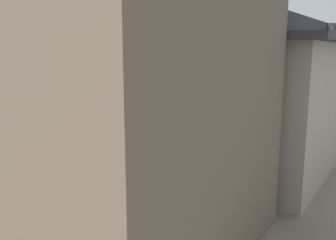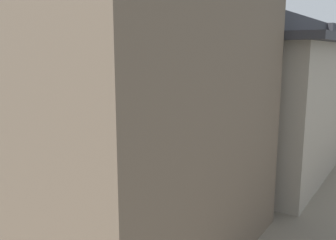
# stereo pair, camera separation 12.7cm
# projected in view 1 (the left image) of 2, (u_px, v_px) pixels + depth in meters

# --- Properties ---
(boat_moored_nearest) EXTENTS (1.82, 5.49, 0.66)m
(boat_moored_nearest) POSITION_uv_depth(u_px,v_px,m) (188.00, 142.00, 22.31)
(boat_moored_nearest) COLOR #232326
(boat_moored_nearest) RESTS_ON ground
(boat_moored_second) EXTENTS (1.84, 4.38, 0.39)m
(boat_moored_second) POSITION_uv_depth(u_px,v_px,m) (126.00, 168.00, 17.76)
(boat_moored_second) COLOR #33281E
(boat_moored_second) RESTS_ON ground
(boat_moored_third) EXTENTS (4.62, 4.02, 0.55)m
(boat_moored_third) POSITION_uv_depth(u_px,v_px,m) (203.00, 112.00, 33.64)
(boat_moored_third) COLOR brown
(boat_moored_third) RESTS_ON ground
(boat_moored_far) EXTENTS (1.14, 4.30, 0.47)m
(boat_moored_far) POSITION_uv_depth(u_px,v_px,m) (219.00, 96.00, 45.57)
(boat_moored_far) COLOR #232326
(boat_moored_far) RESTS_ON ground
(boat_midriver_drifting) EXTENTS (1.34, 5.47, 0.78)m
(boat_midriver_drifting) POSITION_uv_depth(u_px,v_px,m) (307.00, 96.00, 45.20)
(boat_midriver_drifting) COLOR #33281E
(boat_midriver_drifting) RESTS_ON ground
(boat_upstream_distant) EXTENTS (1.30, 4.75, 0.76)m
(boat_upstream_distant) POSITION_uv_depth(u_px,v_px,m) (323.00, 90.00, 51.63)
(boat_upstream_distant) COLOR #423328
(boat_upstream_distant) RESTS_ON ground
(boat_crossing_west) EXTENTS (1.40, 4.51, 0.51)m
(boat_crossing_west) POSITION_uv_depth(u_px,v_px,m) (286.00, 105.00, 38.29)
(boat_crossing_west) COLOR brown
(boat_crossing_west) RESTS_ON ground
(house_waterfront_nearest) EXTENTS (5.85, 7.57, 8.74)m
(house_waterfront_nearest) POSITION_uv_depth(u_px,v_px,m) (139.00, 77.00, 8.43)
(house_waterfront_nearest) COLOR brown
(house_waterfront_nearest) RESTS_ON riverbank_right
(house_waterfront_second) EXTENTS (6.39, 7.87, 6.14)m
(house_waterfront_second) POSITION_uv_depth(u_px,v_px,m) (260.00, 99.00, 14.66)
(house_waterfront_second) COLOR gray
(house_waterfront_second) RESTS_ON riverbank_right
(house_waterfront_tall) EXTENTS (6.71, 7.67, 6.14)m
(house_waterfront_tall) POSITION_uv_depth(u_px,v_px,m) (310.00, 85.00, 20.92)
(house_waterfront_tall) COLOR gray
(house_waterfront_tall) RESTS_ON riverbank_right
(house_waterfront_narrow) EXTENTS (5.71, 7.63, 6.14)m
(house_waterfront_narrow) POSITION_uv_depth(u_px,v_px,m) (328.00, 76.00, 27.85)
(house_waterfront_narrow) COLOR #75604C
(house_waterfront_narrow) RESTS_ON riverbank_right
(mooring_post_dock_near) EXTENTS (0.20, 0.20, 0.98)m
(mooring_post_dock_near) POSITION_uv_depth(u_px,v_px,m) (69.00, 195.00, 11.34)
(mooring_post_dock_near) COLOR #473828
(mooring_post_dock_near) RESTS_ON riverbank_right
(mooring_post_dock_mid) EXTENTS (0.20, 0.20, 0.71)m
(mooring_post_dock_mid) POSITION_uv_depth(u_px,v_px,m) (202.00, 142.00, 18.49)
(mooring_post_dock_mid) COLOR #473828
(mooring_post_dock_mid) RESTS_ON riverbank_right
(mooring_post_dock_far) EXTENTS (0.20, 0.20, 0.88)m
(mooring_post_dock_far) POSITION_uv_depth(u_px,v_px,m) (276.00, 109.00, 28.26)
(mooring_post_dock_far) COLOR #473828
(mooring_post_dock_far) RESTS_ON riverbank_right
(stone_bridge) EXTENTS (29.51, 2.40, 5.39)m
(stone_bridge) POSITION_uv_depth(u_px,v_px,m) (318.00, 62.00, 71.67)
(stone_bridge) COLOR gray
(stone_bridge) RESTS_ON ground
(hill_far_west) EXTENTS (42.92, 42.92, 15.85)m
(hill_far_west) POSITION_uv_depth(u_px,v_px,m) (295.00, 44.00, 123.07)
(hill_far_west) COLOR #4C5B56
(hill_far_west) RESTS_ON ground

